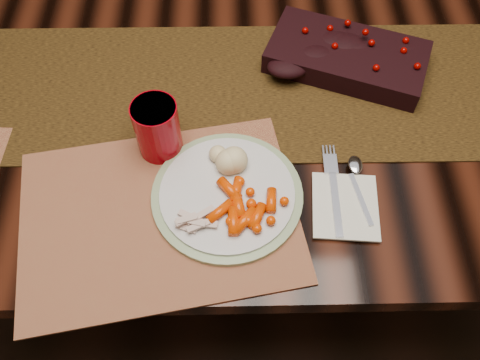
{
  "coord_description": "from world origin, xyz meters",
  "views": [
    {
      "loc": [
        -0.03,
        -0.76,
        1.53
      ],
      "look_at": [
        -0.02,
        -0.3,
        0.8
      ],
      "focal_mm": 38.0,
      "sensor_mm": 36.0,
      "label": 1
    }
  ],
  "objects_px": {
    "dinner_plate": "(227,194)",
    "turkey_shreds": "(194,220)",
    "red_cup": "(157,128)",
    "centerpiece": "(347,54)",
    "mashed_potatoes": "(226,157)",
    "baby_carrots": "(247,207)",
    "placemat_main": "(159,215)",
    "dining_table": "(244,172)",
    "napkin": "(345,206)"
  },
  "relations": [
    {
      "from": "dining_table",
      "to": "napkin",
      "type": "xyz_separation_m",
      "value": [
        0.17,
        -0.33,
        0.38
      ]
    },
    {
      "from": "red_cup",
      "to": "baby_carrots",
      "type": "bearing_deg",
      "value": -42.95
    },
    {
      "from": "turkey_shreds",
      "to": "dining_table",
      "type": "bearing_deg",
      "value": 74.92
    },
    {
      "from": "dining_table",
      "to": "turkey_shreds",
      "type": "height_order",
      "value": "turkey_shreds"
    },
    {
      "from": "dinner_plate",
      "to": "napkin",
      "type": "xyz_separation_m",
      "value": [
        0.21,
        -0.02,
        -0.01
      ]
    },
    {
      "from": "dining_table",
      "to": "turkey_shreds",
      "type": "bearing_deg",
      "value": -105.08
    },
    {
      "from": "baby_carrots",
      "to": "red_cup",
      "type": "relative_size",
      "value": 0.96
    },
    {
      "from": "dining_table",
      "to": "red_cup",
      "type": "height_order",
      "value": "red_cup"
    },
    {
      "from": "dining_table",
      "to": "dinner_plate",
      "type": "distance_m",
      "value": 0.49
    },
    {
      "from": "baby_carrots",
      "to": "mashed_potatoes",
      "type": "height_order",
      "value": "mashed_potatoes"
    },
    {
      "from": "placemat_main",
      "to": "dinner_plate",
      "type": "xyz_separation_m",
      "value": [
        0.12,
        0.03,
        0.01
      ]
    },
    {
      "from": "mashed_potatoes",
      "to": "napkin",
      "type": "distance_m",
      "value": 0.23
    },
    {
      "from": "dinner_plate",
      "to": "napkin",
      "type": "relative_size",
      "value": 2.03
    },
    {
      "from": "turkey_shreds",
      "to": "red_cup",
      "type": "relative_size",
      "value": 0.57
    },
    {
      "from": "dining_table",
      "to": "red_cup",
      "type": "distance_m",
      "value": 0.5
    },
    {
      "from": "mashed_potatoes",
      "to": "baby_carrots",
      "type": "bearing_deg",
      "value": -70.12
    },
    {
      "from": "napkin",
      "to": "baby_carrots",
      "type": "bearing_deg",
      "value": -171.67
    },
    {
      "from": "placemat_main",
      "to": "centerpiece",
      "type": "bearing_deg",
      "value": 34.02
    },
    {
      "from": "placemat_main",
      "to": "napkin",
      "type": "xyz_separation_m",
      "value": [
        0.33,
        0.01,
        0.0
      ]
    },
    {
      "from": "centerpiece",
      "to": "red_cup",
      "type": "distance_m",
      "value": 0.43
    },
    {
      "from": "mashed_potatoes",
      "to": "red_cup",
      "type": "bearing_deg",
      "value": 156.58
    },
    {
      "from": "dining_table",
      "to": "turkey_shreds",
      "type": "xyz_separation_m",
      "value": [
        -0.1,
        -0.36,
        0.4
      ]
    },
    {
      "from": "centerpiece",
      "to": "dinner_plate",
      "type": "relative_size",
      "value": 1.19
    },
    {
      "from": "centerpiece",
      "to": "turkey_shreds",
      "type": "xyz_separation_m",
      "value": [
        -0.31,
        -0.38,
        -0.01
      ]
    },
    {
      "from": "centerpiece",
      "to": "mashed_potatoes",
      "type": "relative_size",
      "value": 3.63
    },
    {
      "from": "placemat_main",
      "to": "napkin",
      "type": "relative_size",
      "value": 3.6
    },
    {
      "from": "centerpiece",
      "to": "red_cup",
      "type": "xyz_separation_m",
      "value": [
        -0.38,
        -0.21,
        0.03
      ]
    },
    {
      "from": "turkey_shreds",
      "to": "red_cup",
      "type": "bearing_deg",
      "value": 112.05
    },
    {
      "from": "dinner_plate",
      "to": "turkey_shreds",
      "type": "height_order",
      "value": "turkey_shreds"
    },
    {
      "from": "dinner_plate",
      "to": "red_cup",
      "type": "xyz_separation_m",
      "value": [
        -0.12,
        0.11,
        0.05
      ]
    },
    {
      "from": "dinner_plate",
      "to": "baby_carrots",
      "type": "bearing_deg",
      "value": -46.6
    },
    {
      "from": "dinner_plate",
      "to": "red_cup",
      "type": "relative_size",
      "value": 2.37
    },
    {
      "from": "centerpiece",
      "to": "mashed_potatoes",
      "type": "xyz_separation_m",
      "value": [
        -0.25,
        -0.26,
        0.01
      ]
    },
    {
      "from": "centerpiece",
      "to": "dinner_plate",
      "type": "height_order",
      "value": "centerpiece"
    },
    {
      "from": "placemat_main",
      "to": "turkey_shreds",
      "type": "distance_m",
      "value": 0.07
    },
    {
      "from": "napkin",
      "to": "mashed_potatoes",
      "type": "bearing_deg",
      "value": 163.15
    },
    {
      "from": "placemat_main",
      "to": "turkey_shreds",
      "type": "xyz_separation_m",
      "value": [
        0.06,
        -0.02,
        0.02
      ]
    },
    {
      "from": "dining_table",
      "to": "napkin",
      "type": "relative_size",
      "value": 13.55
    },
    {
      "from": "turkey_shreds",
      "to": "dinner_plate",
      "type": "bearing_deg",
      "value": 45.75
    },
    {
      "from": "centerpiece",
      "to": "turkey_shreds",
      "type": "height_order",
      "value": "centerpiece"
    },
    {
      "from": "mashed_potatoes",
      "to": "turkey_shreds",
      "type": "relative_size",
      "value": 1.36
    },
    {
      "from": "placemat_main",
      "to": "dinner_plate",
      "type": "bearing_deg",
      "value": 6.29
    },
    {
      "from": "dining_table",
      "to": "placemat_main",
      "type": "xyz_separation_m",
      "value": [
        -0.16,
        -0.33,
        0.38
      ]
    },
    {
      "from": "centerpiece",
      "to": "baby_carrots",
      "type": "relative_size",
      "value": 2.95
    },
    {
      "from": "baby_carrots",
      "to": "turkey_shreds",
      "type": "xyz_separation_m",
      "value": [
        -0.09,
        -0.02,
        -0.0
      ]
    },
    {
      "from": "dinner_plate",
      "to": "red_cup",
      "type": "height_order",
      "value": "red_cup"
    },
    {
      "from": "centerpiece",
      "to": "baby_carrots",
      "type": "xyz_separation_m",
      "value": [
        -0.22,
        -0.36,
        -0.01
      ]
    },
    {
      "from": "turkey_shreds",
      "to": "placemat_main",
      "type": "bearing_deg",
      "value": 159.83
    },
    {
      "from": "mashed_potatoes",
      "to": "dining_table",
      "type": "bearing_deg",
      "value": 80.45
    },
    {
      "from": "dinner_plate",
      "to": "red_cup",
      "type": "bearing_deg",
      "value": 138.11
    }
  ]
}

